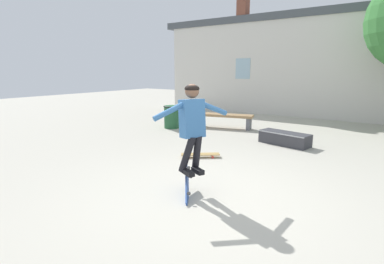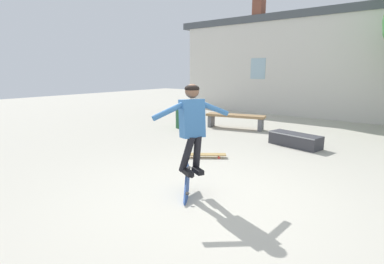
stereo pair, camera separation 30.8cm
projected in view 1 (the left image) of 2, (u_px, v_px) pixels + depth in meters
ground_plane at (208, 197)px, 4.60m from camera, size 40.00×40.00×0.00m
building_backdrop at (333, 62)px, 11.50m from camera, size 15.97×0.52×5.49m
park_bench at (224, 118)px, 10.07m from camera, size 2.01×0.91×0.47m
skate_ledge at (285, 138)px, 7.84m from camera, size 1.37×0.75×0.33m
trash_bin at (172, 116)px, 10.06m from camera, size 0.55×0.55×0.76m
skater at (192, 122)px, 4.49m from camera, size 0.63×1.15×1.38m
skateboard_flipping at (187, 185)px, 4.66m from camera, size 0.47×0.70×0.58m
skateboard_resting at (200, 154)px, 6.71m from camera, size 0.80×0.67×0.08m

